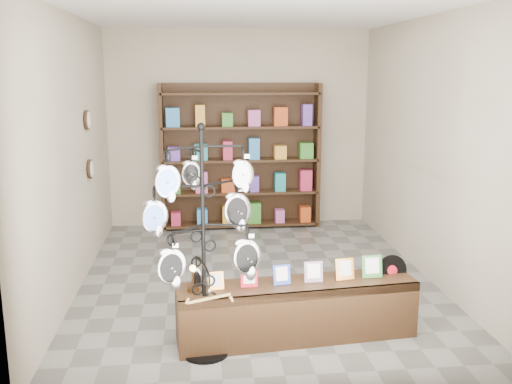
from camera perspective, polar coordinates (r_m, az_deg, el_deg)
The scene contains 6 objects.
ground at distance 6.75m, azimuth 0.03°, elevation -8.63°, with size 5.00×5.00×0.00m, color slate.
room_envelope at distance 6.34m, azimuth 0.03°, elevation 7.21°, with size 5.00×5.00×5.00m.
display_tree at distance 4.70m, azimuth -5.32°, elevation -3.30°, with size 1.05×1.04×1.99m.
front_shelf at distance 5.27m, azimuth 4.13°, elevation -11.71°, with size 2.19×0.66×0.76m.
back_shelving at distance 8.71m, azimuth -1.56°, elevation 3.11°, with size 2.42×0.36×2.20m.
wall_clocks at distance 7.26m, azimuth -16.38°, elevation 4.56°, with size 0.03×0.24×0.84m.
Camera 1 is at (-0.66, -6.28, 2.39)m, focal length 40.00 mm.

